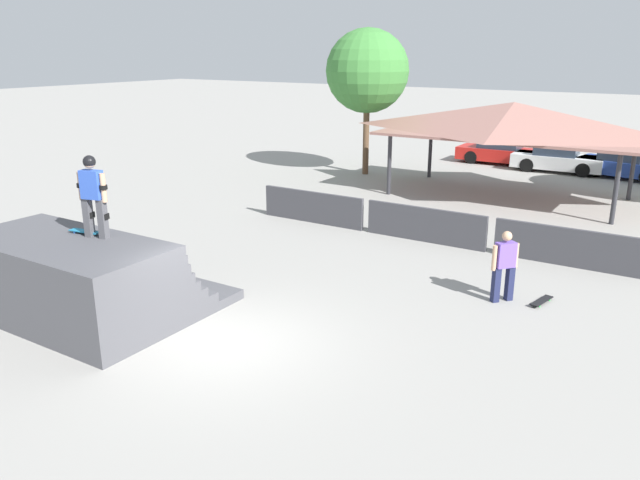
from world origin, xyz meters
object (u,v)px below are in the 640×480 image
skateboard_on_deck (86,231)px  parked_car_white (558,159)px  skater_on_deck (92,191)px  tree_far_back (367,71)px  bystander_walking (505,263)px  parked_car_blue (625,165)px  parked_car_red (501,152)px  skateboard_on_ground (541,301)px

skateboard_on_deck → parked_car_white: skateboard_on_deck is taller
skater_on_deck → tree_far_back: (-2.84, 17.22, 1.84)m
bystander_walking → parked_car_blue: size_ratio=0.39×
parked_car_blue → parked_car_red: bearing=-174.1°
bystander_walking → parked_car_white: 17.32m
bystander_walking → parked_car_white: bystander_walking is taller
skateboard_on_deck → bystander_walking: bearing=28.0°
skater_on_deck → parked_car_red: (1.67, 23.27, -2.19)m
tree_far_back → parked_car_red: tree_far_back is taller
skateboard_on_ground → parked_car_red: (-6.28, 17.48, 0.54)m
bystander_walking → skater_on_deck: bearing=-12.5°
skateboard_on_deck → skateboard_on_ground: (8.35, 5.76, -1.78)m
skater_on_deck → skateboard_on_deck: bearing=163.2°
skateboard_on_ground → parked_car_blue: size_ratio=0.20×
skateboard_on_ground → parked_car_red: bearing=-148.5°
skateboard_on_deck → parked_car_blue: skateboard_on_deck is taller
tree_far_back → parked_car_blue: 12.33m
bystander_walking → skateboard_on_ground: (0.82, 0.32, -0.88)m
skateboard_on_deck → skateboard_on_ground: bearing=26.7°
bystander_walking → skateboard_on_deck: bearing=-14.1°
parked_car_white → parked_car_blue: bearing=-0.4°
skateboard_on_ground → parked_car_white: bearing=-156.9°
parked_car_red → parked_car_white: (2.89, -0.67, -0.00)m
parked_car_red → parked_car_blue: (5.79, -0.60, -0.00)m
skateboard_on_deck → tree_far_back: size_ratio=0.12×
skateboard_on_ground → parked_car_white: (-3.39, 16.81, 0.54)m
bystander_walking → skateboard_on_ground: bystander_walking is taller
skater_on_deck → parked_car_white: skater_on_deck is taller
skateboard_on_deck → bystander_walking: skateboard_on_deck is taller
skateboard_on_deck → bystander_walking: (7.53, 5.44, -0.91)m
skateboard_on_ground → parked_car_red: parked_car_red is taller
skateboard_on_ground → tree_far_back: (-10.80, 11.43, 4.58)m
skateboard_on_deck → skater_on_deck: bearing=-12.3°
bystander_walking → tree_far_back: bearing=-99.7°
tree_far_back → skateboard_on_ground: bearing=-46.6°
parked_car_white → parked_car_blue: 2.89m
bystander_walking → tree_far_back: 15.85m
skateboard_on_deck → tree_far_back: 17.59m
parked_car_white → parked_car_blue: size_ratio=0.97×
skateboard_on_ground → tree_far_back: tree_far_back is taller
bystander_walking → skateboard_on_ground: 1.24m
bystander_walking → parked_car_red: size_ratio=0.39×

